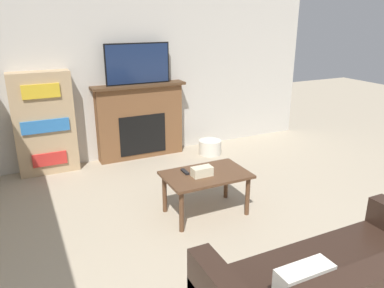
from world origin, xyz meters
name	(u,v)px	position (x,y,z in m)	size (l,w,h in m)	color
wall_back	(136,68)	(0.00, 4.75, 1.35)	(5.98, 0.06, 2.70)	beige
fireplace	(140,121)	(-0.02, 4.61, 0.57)	(1.41, 0.28, 1.14)	brown
tv	(138,64)	(-0.02, 4.59, 1.44)	(0.96, 0.03, 0.59)	black
coffee_table	(206,179)	(0.05, 2.58, 0.41)	(0.91, 0.58, 0.48)	brown
tissue_box	(202,171)	(-0.01, 2.55, 0.53)	(0.22, 0.12, 0.10)	beige
remote_control	(185,172)	(-0.14, 2.71, 0.49)	(0.04, 0.15, 0.02)	black
bookshelf	(44,124)	(-1.38, 4.59, 0.70)	(0.79, 0.29, 1.41)	tan
storage_basket	(210,147)	(1.00, 4.23, 0.11)	(0.36, 0.36, 0.22)	silver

